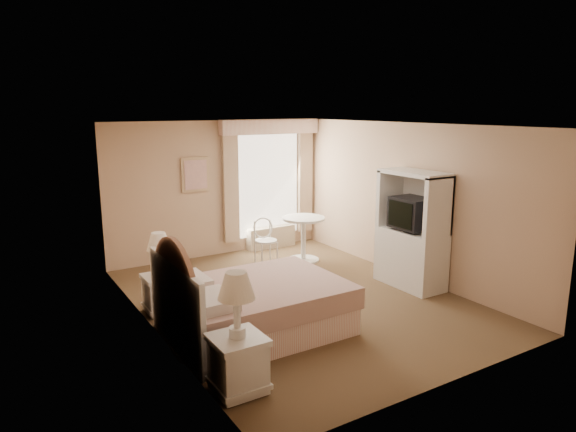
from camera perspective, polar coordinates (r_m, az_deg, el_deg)
room at (r=7.21m, az=1.15°, el=0.11°), size 4.21×5.51×2.51m
window at (r=9.97m, az=-2.02°, el=3.98°), size 2.05×0.22×2.51m
framed_art at (r=9.36m, az=-10.25°, el=4.55°), size 0.52×0.04×0.62m
bed at (r=6.41m, az=-4.29°, el=-9.97°), size 2.11×1.63×1.44m
nightstand_near at (r=5.13m, az=-5.61°, el=-14.47°), size 0.50×0.50×1.21m
nightstand_far at (r=7.18m, az=-13.95°, el=-7.24°), size 0.45×0.45×1.10m
round_table at (r=9.23m, az=1.73°, el=-1.76°), size 0.76×0.76×0.81m
cafe_chair at (r=9.17m, az=-2.60°, el=-2.32°), size 0.42×0.42×0.81m
armoire at (r=8.13m, az=13.59°, el=-2.50°), size 0.54×1.08×1.80m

